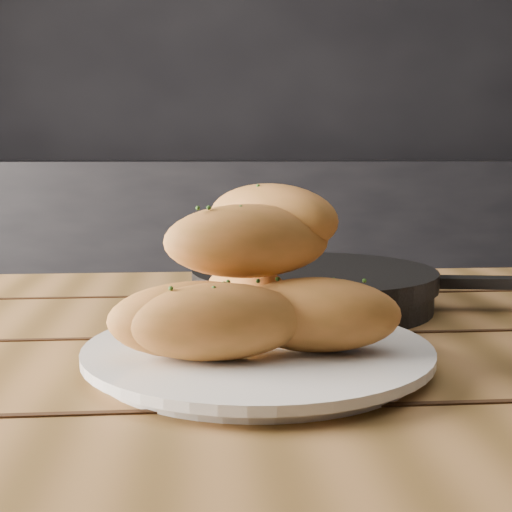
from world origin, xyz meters
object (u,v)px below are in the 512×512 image
at_px(plate, 258,354).
at_px(skillet, 316,288).
at_px(table, 214,477).
at_px(bread_rolls, 249,286).

distance_m(plate, skillet, 0.24).
bearing_deg(skillet, table, -118.96).
relative_size(bread_rolls, skillet, 0.58).
distance_m(plate, bread_rolls, 0.06).
bearing_deg(bread_rolls, plate, 31.96).
bearing_deg(plate, bread_rolls, -148.04).
distance_m(table, plate, 0.11).
height_order(table, bread_rolls, bread_rolls).
bearing_deg(plate, skillet, 68.80).
relative_size(plate, skillet, 0.70).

